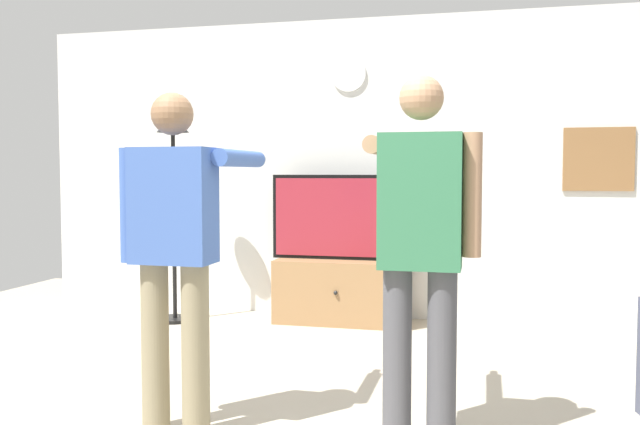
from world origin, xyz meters
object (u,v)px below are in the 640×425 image
object	(u,v)px
framed_picture	(598,159)
tv_stand	(341,291)
person_standing_nearer_lamp	(175,242)
wall_clock	(349,74)
floor_lamp	(173,175)
television	(343,217)
person_standing_nearer_couch	(420,239)

from	to	relation	value
framed_picture	tv_stand	bearing A→B (deg)	-172.10
tv_stand	person_standing_nearer_lamp	bearing A→B (deg)	-96.31
wall_clock	framed_picture	bearing A→B (deg)	0.13
tv_stand	person_standing_nearer_lamp	xyz separation A→B (m)	(-0.29, -2.65, 0.69)
tv_stand	wall_clock	distance (m)	1.95
framed_picture	person_standing_nearer_lamp	bearing A→B (deg)	-129.40
tv_stand	floor_lamp	bearing A→B (deg)	-168.83
framed_picture	floor_lamp	xyz separation A→B (m)	(-3.57, -0.58, -0.13)
wall_clock	person_standing_nearer_lamp	bearing A→B (deg)	-95.69
television	framed_picture	xyz separation A→B (m)	(2.13, 0.25, 0.50)
floor_lamp	person_standing_nearer_lamp	size ratio (longest dim) A/B	1.06
television	wall_clock	size ratio (longest dim) A/B	4.00
television	framed_picture	distance (m)	2.20
tv_stand	wall_clock	bearing A→B (deg)	90.00
wall_clock	tv_stand	bearing A→B (deg)	-90.00
television	wall_clock	bearing A→B (deg)	90.00
person_standing_nearer_lamp	person_standing_nearer_couch	bearing A→B (deg)	6.00
floor_lamp	person_standing_nearer_lamp	distance (m)	2.65
wall_clock	framed_picture	size ratio (longest dim) A/B	0.56
framed_picture	person_standing_nearer_lamp	world-z (taller)	person_standing_nearer_lamp
television	tv_stand	bearing A→B (deg)	-90.00
television	floor_lamp	bearing A→B (deg)	-167.08
wall_clock	person_standing_nearer_couch	world-z (taller)	wall_clock
wall_clock	television	bearing A→B (deg)	-90.00
floor_lamp	person_standing_nearer_lamp	bearing A→B (deg)	-63.94
tv_stand	television	bearing A→B (deg)	90.00
television	floor_lamp	world-z (taller)	floor_lamp
floor_lamp	person_standing_nearer_couch	xyz separation A→B (m)	(2.37, -2.24, -0.29)
tv_stand	wall_clock	xyz separation A→B (m)	(0.00, 0.29, 1.93)
wall_clock	framed_picture	distance (m)	2.26
television	person_standing_nearer_lamp	bearing A→B (deg)	-96.20
wall_clock	framed_picture	world-z (taller)	wall_clock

